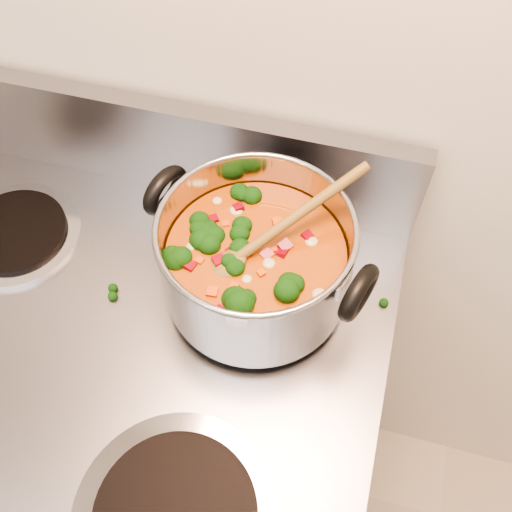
{
  "coord_description": "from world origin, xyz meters",
  "views": [
    {
      "loc": [
        0.36,
        0.92,
        1.61
      ],
      "look_at": [
        0.25,
        1.31,
        1.01
      ],
      "focal_mm": 40.0,
      "sensor_mm": 36.0,
      "label": 1
    }
  ],
  "objects": [
    {
      "name": "stockpot",
      "position": [
        0.25,
        1.31,
        1.0
      ],
      "size": [
        0.31,
        0.25,
        0.15
      ],
      "rotation": [
        0.0,
        0.0,
        -0.31
      ],
      "color": "#A3A3AB",
      "rests_on": "electric_range"
    },
    {
      "name": "electric_range",
      "position": [
        0.06,
        1.16,
        0.47
      ],
      "size": [
        0.77,
        0.7,
        1.08
      ],
      "color": "gray",
      "rests_on": "ground"
    },
    {
      "name": "cooktop_crumbs",
      "position": [
        0.23,
        1.21,
        0.92
      ],
      "size": [
        0.29,
        0.29,
        0.01
      ],
      "color": "black",
      "rests_on": "electric_range"
    },
    {
      "name": "wooden_spoon",
      "position": [
        0.26,
        1.32,
        1.04
      ],
      "size": [
        0.19,
        0.19,
        0.09
      ],
      "rotation": [
        0.0,
        0.0,
        0.8
      ],
      "color": "brown",
      "rests_on": "stockpot"
    }
  ]
}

